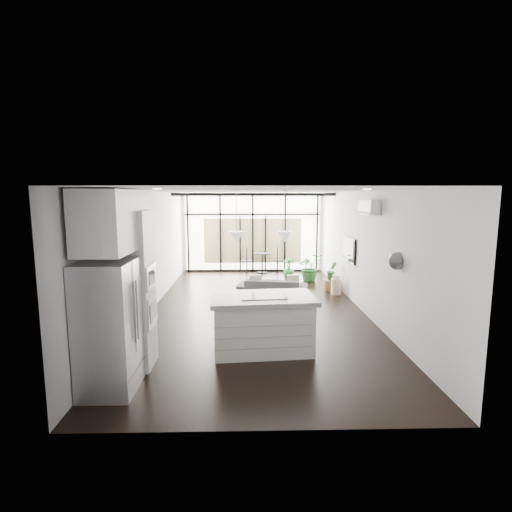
{
  "coord_description": "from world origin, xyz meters",
  "views": [
    {
      "loc": [
        -0.24,
        -9.26,
        2.69
      ],
      "look_at": [
        0.0,
        0.3,
        1.25
      ],
      "focal_mm": 28.0,
      "sensor_mm": 36.0,
      "label": 1
    }
  ],
  "objects_px": {
    "fridge": "(109,327)",
    "island": "(262,324)",
    "milk_can": "(336,285)",
    "console_bench": "(270,303)",
    "pouf": "(264,286)",
    "sofa": "(272,285)",
    "tv": "(349,250)"
  },
  "relations": [
    {
      "from": "fridge",
      "to": "island",
      "type": "bearing_deg",
      "value": 32.37
    },
    {
      "from": "island",
      "to": "milk_can",
      "type": "distance_m",
      "value": 4.57
    },
    {
      "from": "island",
      "to": "console_bench",
      "type": "height_order",
      "value": "island"
    },
    {
      "from": "milk_can",
      "to": "pouf",
      "type": "bearing_deg",
      "value": 171.84
    },
    {
      "from": "fridge",
      "to": "sofa",
      "type": "height_order",
      "value": "fridge"
    },
    {
      "from": "sofa",
      "to": "pouf",
      "type": "relative_size",
      "value": 3.95
    },
    {
      "from": "island",
      "to": "pouf",
      "type": "xyz_separation_m",
      "value": [
        0.22,
        4.28,
        -0.3
      ]
    },
    {
      "from": "fridge",
      "to": "sofa",
      "type": "distance_m",
      "value": 5.64
    },
    {
      "from": "island",
      "to": "milk_can",
      "type": "bearing_deg",
      "value": 56.11
    },
    {
      "from": "pouf",
      "to": "milk_can",
      "type": "bearing_deg",
      "value": -8.16
    },
    {
      "from": "island",
      "to": "console_bench",
      "type": "bearing_deg",
      "value": 78.28
    },
    {
      "from": "console_bench",
      "to": "island",
      "type": "bearing_deg",
      "value": -78.69
    },
    {
      "from": "fridge",
      "to": "sofa",
      "type": "xyz_separation_m",
      "value": [
        2.58,
        4.98,
        -0.55
      ]
    },
    {
      "from": "island",
      "to": "console_bench",
      "type": "xyz_separation_m",
      "value": [
        0.28,
        2.41,
        -0.29
      ]
    },
    {
      "from": "console_bench",
      "to": "milk_can",
      "type": "xyz_separation_m",
      "value": [
        1.92,
        1.59,
        0.07
      ]
    },
    {
      "from": "fridge",
      "to": "pouf",
      "type": "height_order",
      "value": "fridge"
    },
    {
      "from": "fridge",
      "to": "console_bench",
      "type": "xyz_separation_m",
      "value": [
        2.45,
        3.78,
        -0.71
      ]
    },
    {
      "from": "island",
      "to": "sofa",
      "type": "relative_size",
      "value": 0.97
    },
    {
      "from": "sofa",
      "to": "island",
      "type": "bearing_deg",
      "value": 91.66
    },
    {
      "from": "pouf",
      "to": "tv",
      "type": "relative_size",
      "value": 0.42
    },
    {
      "from": "island",
      "to": "tv",
      "type": "xyz_separation_m",
      "value": [
        2.42,
        3.58,
        0.81
      ]
    },
    {
      "from": "island",
      "to": "milk_can",
      "type": "relative_size",
      "value": 3.29
    },
    {
      "from": "sofa",
      "to": "milk_can",
      "type": "height_order",
      "value": "sofa"
    },
    {
      "from": "sofa",
      "to": "milk_can",
      "type": "bearing_deg",
      "value": -159.49
    },
    {
      "from": "console_bench",
      "to": "tv",
      "type": "height_order",
      "value": "tv"
    },
    {
      "from": "pouf",
      "to": "tv",
      "type": "distance_m",
      "value": 2.56
    },
    {
      "from": "island",
      "to": "fridge",
      "type": "bearing_deg",
      "value": -152.67
    },
    {
      "from": "tv",
      "to": "console_bench",
      "type": "bearing_deg",
      "value": -151.38
    },
    {
      "from": "sofa",
      "to": "pouf",
      "type": "bearing_deg",
      "value": -66.13
    },
    {
      "from": "console_bench",
      "to": "pouf",
      "type": "height_order",
      "value": "console_bench"
    },
    {
      "from": "milk_can",
      "to": "tv",
      "type": "bearing_deg",
      "value": -62.6
    },
    {
      "from": "console_bench",
      "to": "pouf",
      "type": "xyz_separation_m",
      "value": [
        -0.06,
        1.87,
        -0.02
      ]
    }
  ]
}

